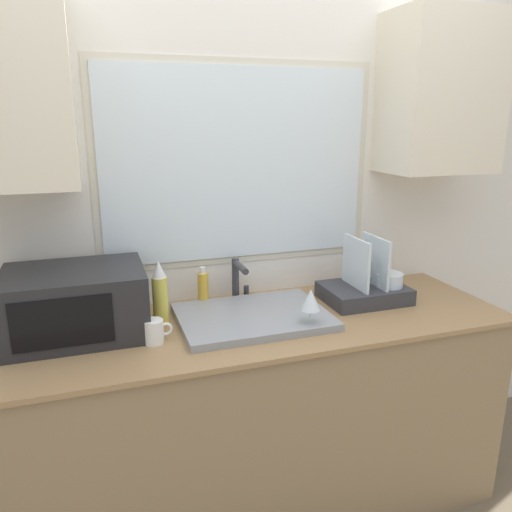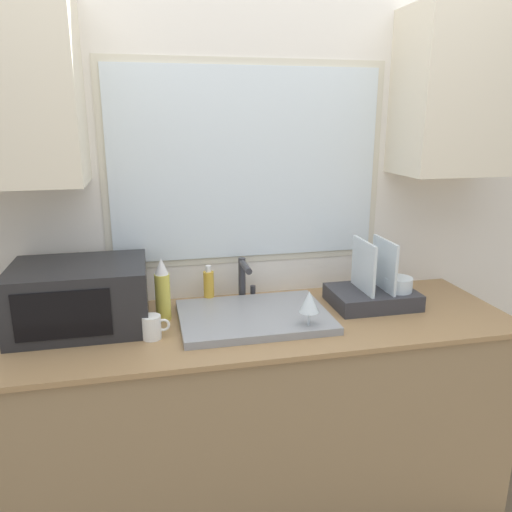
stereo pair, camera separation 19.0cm
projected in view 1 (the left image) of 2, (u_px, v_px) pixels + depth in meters
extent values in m
cube|color=#8C7251|center=(262.00, 417.00, 2.14)|extent=(1.99, 0.65, 0.86)
cube|color=#99754C|center=(263.00, 322.00, 2.03)|extent=(2.02, 0.68, 0.02)
cube|color=silver|center=(237.00, 204.00, 2.24)|extent=(6.00, 0.06, 2.60)
cube|color=beige|center=(238.00, 165.00, 2.16)|extent=(1.24, 0.01, 0.88)
cube|color=silver|center=(239.00, 165.00, 2.16)|extent=(1.18, 0.01, 0.82)
cube|color=beige|center=(441.00, 94.00, 2.21)|extent=(0.48, 0.32, 0.68)
cube|color=gray|center=(253.00, 317.00, 2.01)|extent=(0.60, 0.44, 0.03)
cylinder|color=#333338|center=(235.00, 279.00, 2.22)|extent=(0.03, 0.03, 0.19)
cylinder|color=#333338|center=(240.00, 267.00, 2.13)|extent=(0.03, 0.16, 0.03)
cylinder|color=#333338|center=(246.00, 292.00, 2.25)|extent=(0.02, 0.02, 0.06)
cube|color=#232326|center=(76.00, 303.00, 1.86)|extent=(0.51, 0.38, 0.25)
cube|color=black|center=(63.00, 323.00, 1.67)|extent=(0.33, 0.01, 0.18)
cube|color=#333338|center=(364.00, 293.00, 2.23)|extent=(0.36, 0.27, 0.07)
cube|color=silver|center=(356.00, 263.00, 2.17)|extent=(0.01, 0.22, 0.22)
cube|color=silver|center=(375.00, 261.00, 2.20)|extent=(0.01, 0.22, 0.22)
cylinder|color=silver|center=(389.00, 280.00, 2.20)|extent=(0.12, 0.12, 0.06)
cylinder|color=#D8CC4C|center=(160.00, 300.00, 1.97)|extent=(0.06, 0.06, 0.19)
cone|color=silver|center=(159.00, 269.00, 1.93)|extent=(0.05, 0.05, 0.07)
cylinder|color=gold|center=(203.00, 289.00, 2.16)|extent=(0.05, 0.05, 0.15)
cylinder|color=white|center=(203.00, 270.00, 2.14)|extent=(0.03, 0.03, 0.03)
cylinder|color=white|center=(154.00, 332.00, 1.80)|extent=(0.07, 0.07, 0.09)
torus|color=white|center=(166.00, 329.00, 1.81)|extent=(0.05, 0.01, 0.05)
cylinder|color=silver|center=(310.00, 330.00, 1.92)|extent=(0.07, 0.07, 0.00)
cylinder|color=silver|center=(310.00, 319.00, 1.91)|extent=(0.01, 0.01, 0.08)
cone|color=silver|center=(311.00, 300.00, 1.89)|extent=(0.08, 0.08, 0.08)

